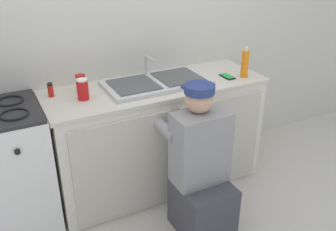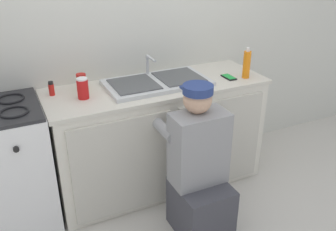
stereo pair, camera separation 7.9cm
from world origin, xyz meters
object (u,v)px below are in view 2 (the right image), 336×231
object	(u,v)px
condiment_jar	(82,82)
cell_phone	(229,77)
stove_range	(3,169)
sink_double_basin	(157,82)
spice_bottle_red	(51,89)
soda_cup_red	(83,88)
plumber_person	(199,174)
soap_bottle_orange	(247,64)

from	to	relation	value
condiment_jar	cell_phone	world-z (taller)	condiment_jar
condiment_jar	stove_range	bearing A→B (deg)	-168.46
sink_double_basin	spice_bottle_red	world-z (taller)	sink_double_basin
soda_cup_red	sink_double_basin	bearing A→B (deg)	2.60
plumber_person	spice_bottle_red	bearing A→B (deg)	136.10
soda_cup_red	condiment_jar	bearing A→B (deg)	79.85
sink_double_basin	cell_phone	distance (m)	0.60
soda_cup_red	condiment_jar	size ratio (longest dim) A/B	1.19
spice_bottle_red	soap_bottle_orange	distance (m)	1.52
stove_range	soda_cup_red	bearing A→B (deg)	-2.25
sink_double_basin	stove_range	xyz separation A→B (m)	(-1.20, -0.00, -0.46)
stove_range	condiment_jar	size ratio (longest dim) A/B	7.39
plumber_person	soap_bottle_orange	distance (m)	1.01
soda_cup_red	condiment_jar	world-z (taller)	soda_cup_red
soda_cup_red	soap_bottle_orange	bearing A→B (deg)	-6.28
cell_phone	soap_bottle_orange	bearing A→B (deg)	-22.67
soda_cup_red	soap_bottle_orange	distance (m)	1.31
soda_cup_red	stove_range	bearing A→B (deg)	177.75
cell_phone	soda_cup_red	bearing A→B (deg)	175.62
plumber_person	condiment_jar	bearing A→B (deg)	126.96
condiment_jar	cell_phone	size ratio (longest dim) A/B	0.91
sink_double_basin	cell_phone	bearing A→B (deg)	-11.16
soda_cup_red	cell_phone	distance (m)	1.18
stove_range	cell_phone	world-z (taller)	stove_range
plumber_person	soda_cup_red	size ratio (longest dim) A/B	7.26
stove_range	condiment_jar	xyz separation A→B (m)	(0.65, 0.13, 0.51)
plumber_person	condiment_jar	size ratio (longest dim) A/B	8.63
sink_double_basin	spice_bottle_red	bearing A→B (deg)	170.61
stove_range	soda_cup_red	size ratio (longest dim) A/B	6.22
spice_bottle_red	condiment_jar	bearing A→B (deg)	0.39
stove_range	spice_bottle_red	bearing A→B (deg)	17.04
plumber_person	cell_phone	world-z (taller)	plumber_person
sink_double_basin	plumber_person	distance (m)	0.80
spice_bottle_red	soda_cup_red	world-z (taller)	soda_cup_red
sink_double_basin	spice_bottle_red	xyz separation A→B (m)	(-0.78, 0.13, 0.03)
soap_bottle_orange	cell_phone	bearing A→B (deg)	157.33
plumber_person	soap_bottle_orange	xyz separation A→B (m)	(0.69, 0.48, 0.56)
stove_range	cell_phone	bearing A→B (deg)	-3.64
sink_double_basin	cell_phone	size ratio (longest dim) A/B	5.71
stove_range	condiment_jar	world-z (taller)	condiment_jar
plumber_person	cell_phone	bearing A→B (deg)	43.45
condiment_jar	sink_double_basin	bearing A→B (deg)	-13.17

